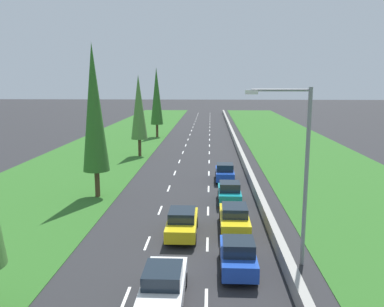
{
  "coord_description": "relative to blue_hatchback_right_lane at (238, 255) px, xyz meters",
  "views": [
    {
      "loc": [
        1.86,
        -0.58,
        9.24
      ],
      "look_at": [
        -0.33,
        46.53,
        0.69
      ],
      "focal_mm": 37.1,
      "sensor_mm": 36.0,
      "label": 1
    }
  ],
  "objects": [
    {
      "name": "ground_plane",
      "position": [
        -3.27,
        42.22,
        -0.84
      ],
      "size": [
        300.0,
        300.0,
        0.0
      ],
      "primitive_type": "plane",
      "color": "#28282B",
      "rests_on": "ground"
    },
    {
      "name": "grass_verge_left",
      "position": [
        -15.92,
        42.22,
        -0.82
      ],
      "size": [
        14.0,
        140.0,
        0.04
      ],
      "primitive_type": "cube",
      "color": "#2D6623",
      "rests_on": "ground"
    },
    {
      "name": "grass_verge_right",
      "position": [
        11.08,
        42.22,
        -0.82
      ],
      "size": [
        14.0,
        140.0,
        0.04
      ],
      "primitive_type": "cube",
      "color": "#2D6623",
      "rests_on": "ground"
    },
    {
      "name": "median_barrier",
      "position": [
        2.43,
        42.22,
        -0.41
      ],
      "size": [
        0.44,
        120.0,
        0.85
      ],
      "primitive_type": "cube",
      "color": "#9E9B93",
      "rests_on": "ground"
    },
    {
      "name": "lane_markings",
      "position": [
        -3.27,
        42.22,
        -0.83
      ],
      "size": [
        3.64,
        116.0,
        0.01
      ],
      "color": "white",
      "rests_on": "ground"
    },
    {
      "name": "blue_hatchback_right_lane",
      "position": [
        0.0,
        0.0,
        0.0
      ],
      "size": [
        1.74,
        3.9,
        1.72
      ],
      "color": "#1E47B7",
      "rests_on": "ground"
    },
    {
      "name": "white_sedan_centre_lane",
      "position": [
        -3.33,
        -3.03,
        -0.02
      ],
      "size": [
        1.82,
        4.5,
        1.64
      ],
      "color": "white",
      "rests_on": "ground"
    },
    {
      "name": "yellow_sedan_right_lane",
      "position": [
        0.14,
        5.55,
        -0.02
      ],
      "size": [
        1.82,
        4.5,
        1.64
      ],
      "color": "yellow",
      "rests_on": "ground"
    },
    {
      "name": "teal_hatchback_right_lane",
      "position": [
        0.1,
        11.21,
        0.0
      ],
      "size": [
        1.74,
        3.9,
        1.72
      ],
      "color": "teal",
      "rests_on": "ground"
    },
    {
      "name": "blue_hatchback_right_lane_fifth",
      "position": [
        -0.02,
        18.09,
        0.0
      ],
      "size": [
        1.74,
        3.9,
        1.72
      ],
      "color": "#1E47B7",
      "rests_on": "ground"
    },
    {
      "name": "yellow_sedan_centre_lane",
      "position": [
        -3.07,
        4.55,
        -0.02
      ],
      "size": [
        1.82,
        4.5,
        1.64
      ],
      "color": "yellow",
      "rests_on": "ground"
    },
    {
      "name": "poplar_tree_second",
      "position": [
        -10.53,
        12.42,
        6.36
      ],
      "size": [
        2.11,
        2.11,
        12.28
      ],
      "color": "#4C3823",
      "rests_on": "ground"
    },
    {
      "name": "poplar_tree_third",
      "position": [
        -10.26,
        30.39,
        5.29
      ],
      "size": [
        2.05,
        2.05,
        10.15
      ],
      "color": "#4C3823",
      "rests_on": "ground"
    },
    {
      "name": "poplar_tree_fourth",
      "position": [
        -10.39,
        47.82,
        6.03
      ],
      "size": [
        2.09,
        2.09,
        11.63
      ],
      "color": "#4C3823",
      "rests_on": "ground"
    },
    {
      "name": "street_light_mast",
      "position": [
        3.0,
        0.94,
        4.4
      ],
      "size": [
        3.2,
        0.28,
        9.0
      ],
      "color": "gray",
      "rests_on": "ground"
    }
  ]
}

